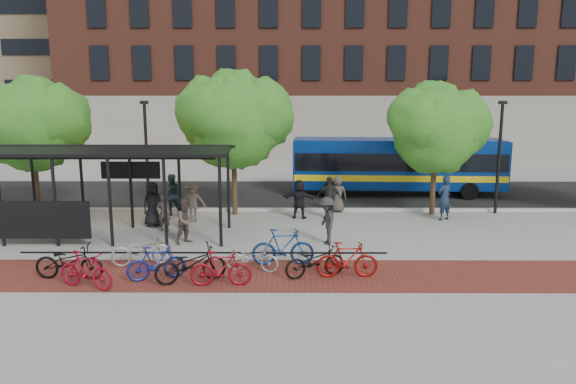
{
  "coord_description": "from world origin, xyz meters",
  "views": [
    {
      "loc": [
        -0.44,
        -21.69,
        5.9
      ],
      "look_at": [
        -0.55,
        0.41,
        1.6
      ],
      "focal_mm": 35.0,
      "sensor_mm": 36.0,
      "label": 1
    }
  ],
  "objects_px": {
    "bike_0": "(69,262)",
    "pedestrian_8": "(186,221)",
    "tree_b": "(235,116)",
    "bike_6": "(252,258)",
    "lamp_post_right": "(499,154)",
    "pedestrian_3": "(193,202)",
    "pedestrian_0": "(152,204)",
    "tree_c": "(438,125)",
    "bike_8": "(315,261)",
    "lamp_post_left": "(147,154)",
    "bike_3": "(156,263)",
    "bike_9": "(347,260)",
    "pedestrian_5": "(299,199)",
    "bike_1": "(86,270)",
    "bike_2": "(142,250)",
    "tree_a": "(34,121)",
    "bike_7": "(283,247)",
    "bike_4": "(191,264)",
    "pedestrian_9": "(327,221)",
    "bus_shelter": "(90,160)",
    "pedestrian_7": "(444,198)",
    "pedestrian_6": "(338,194)",
    "pedestrian_4": "(329,198)",
    "pedestrian_2": "(171,194)",
    "bus": "(398,163)",
    "pedestrian_1": "(164,212)",
    "bike_5": "(221,268)"
  },
  "relations": [
    {
      "from": "bike_4",
      "to": "pedestrian_4",
      "type": "height_order",
      "value": "pedestrian_4"
    },
    {
      "from": "bus_shelter",
      "to": "bike_4",
      "type": "xyz_separation_m",
      "value": [
        4.69,
        -5.15,
        -2.43
      ]
    },
    {
      "from": "bike_8",
      "to": "bike_6",
      "type": "bearing_deg",
      "value": 55.23
    },
    {
      "from": "lamp_post_right",
      "to": "pedestrian_5",
      "type": "height_order",
      "value": "lamp_post_right"
    },
    {
      "from": "pedestrian_8",
      "to": "pedestrian_9",
      "type": "distance_m",
      "value": 5.25
    },
    {
      "from": "lamp_post_left",
      "to": "bike_6",
      "type": "bearing_deg",
      "value": -57.07
    },
    {
      "from": "lamp_post_right",
      "to": "bike_1",
      "type": "relative_size",
      "value": 2.75
    },
    {
      "from": "bus",
      "to": "bike_1",
      "type": "distance_m",
      "value": 18.37
    },
    {
      "from": "bike_0",
      "to": "bike_7",
      "type": "distance_m",
      "value": 6.65
    },
    {
      "from": "bike_0",
      "to": "pedestrian_8",
      "type": "xyz_separation_m",
      "value": [
        2.84,
        3.98,
        0.3
      ]
    },
    {
      "from": "tree_b",
      "to": "pedestrian_7",
      "type": "bearing_deg",
      "value": -6.86
    },
    {
      "from": "tree_c",
      "to": "bus_shelter",
      "type": "bearing_deg",
      "value": -164.94
    },
    {
      "from": "bike_7",
      "to": "pedestrian_7",
      "type": "relative_size",
      "value": 1.04
    },
    {
      "from": "bike_1",
      "to": "pedestrian_9",
      "type": "distance_m",
      "value": 8.67
    },
    {
      "from": "lamp_post_right",
      "to": "pedestrian_2",
      "type": "height_order",
      "value": "lamp_post_right"
    },
    {
      "from": "bike_9",
      "to": "lamp_post_right",
      "type": "bearing_deg",
      "value": -43.49
    },
    {
      "from": "bike_6",
      "to": "bike_8",
      "type": "height_order",
      "value": "bike_8"
    },
    {
      "from": "pedestrian_0",
      "to": "pedestrian_8",
      "type": "height_order",
      "value": "pedestrian_0"
    },
    {
      "from": "tree_c",
      "to": "bike_8",
      "type": "bearing_deg",
      "value": -124.23
    },
    {
      "from": "tree_a",
      "to": "bike_4",
      "type": "xyz_separation_m",
      "value": [
        8.46,
        -8.98,
        -3.67
      ]
    },
    {
      "from": "tree_c",
      "to": "pedestrian_4",
      "type": "bearing_deg",
      "value": -169.83
    },
    {
      "from": "bike_2",
      "to": "pedestrian_3",
      "type": "relative_size",
      "value": 1.11
    },
    {
      "from": "bus_shelter",
      "to": "bike_2",
      "type": "relative_size",
      "value": 5.39
    },
    {
      "from": "tree_a",
      "to": "pedestrian_0",
      "type": "relative_size",
      "value": 3.23
    },
    {
      "from": "bus_shelter",
      "to": "pedestrian_2",
      "type": "height_order",
      "value": "bus_shelter"
    },
    {
      "from": "tree_a",
      "to": "pedestrian_2",
      "type": "distance_m",
      "value": 6.89
    },
    {
      "from": "pedestrian_7",
      "to": "bike_7",
      "type": "bearing_deg",
      "value": 11.21
    },
    {
      "from": "bike_1",
      "to": "pedestrian_5",
      "type": "relative_size",
      "value": 1.07
    },
    {
      "from": "bike_7",
      "to": "pedestrian_7",
      "type": "distance_m",
      "value": 9.34
    },
    {
      "from": "pedestrian_4",
      "to": "bus",
      "type": "bearing_deg",
      "value": 72.46
    },
    {
      "from": "lamp_post_left",
      "to": "bike_3",
      "type": "relative_size",
      "value": 2.87
    },
    {
      "from": "bike_9",
      "to": "pedestrian_5",
      "type": "distance_m",
      "value": 7.85
    },
    {
      "from": "tree_c",
      "to": "tree_a",
      "type": "bearing_deg",
      "value": 180.0
    },
    {
      "from": "bike_7",
      "to": "pedestrian_5",
      "type": "xyz_separation_m",
      "value": [
        0.63,
        6.51,
        0.25
      ]
    },
    {
      "from": "bike_7",
      "to": "bike_4",
      "type": "bearing_deg",
      "value": 117.44
    },
    {
      "from": "tree_c",
      "to": "pedestrian_0",
      "type": "xyz_separation_m",
      "value": [
        -12.3,
        -2.23,
        -3.1
      ]
    },
    {
      "from": "bike_1",
      "to": "pedestrian_0",
      "type": "distance_m",
      "value": 7.32
    },
    {
      "from": "bike_7",
      "to": "pedestrian_9",
      "type": "xyz_separation_m",
      "value": [
        1.6,
        2.49,
        0.27
      ]
    },
    {
      "from": "tree_a",
      "to": "bike_0",
      "type": "distance_m",
      "value": 10.58
    },
    {
      "from": "bike_6",
      "to": "pedestrian_1",
      "type": "xyz_separation_m",
      "value": [
        -3.9,
        4.97,
        0.31
      ]
    },
    {
      "from": "bike_7",
      "to": "bus",
      "type": "bearing_deg",
      "value": -29.76
    },
    {
      "from": "lamp_post_right",
      "to": "pedestrian_3",
      "type": "bearing_deg",
      "value": -172.57
    },
    {
      "from": "bike_5",
      "to": "pedestrian_7",
      "type": "relative_size",
      "value": 0.92
    },
    {
      "from": "bike_6",
      "to": "pedestrian_2",
      "type": "distance_m",
      "value": 8.88
    },
    {
      "from": "pedestrian_6",
      "to": "pedestrian_5",
      "type": "bearing_deg",
      "value": 39.16
    },
    {
      "from": "lamp_post_left",
      "to": "bike_9",
      "type": "bearing_deg",
      "value": -46.72
    },
    {
      "from": "tree_b",
      "to": "bike_6",
      "type": "relative_size",
      "value": 3.75
    },
    {
      "from": "bike_6",
      "to": "pedestrian_9",
      "type": "distance_m",
      "value": 4.07
    },
    {
      "from": "tree_c",
      "to": "bike_1",
      "type": "xyz_separation_m",
      "value": [
        -12.48,
        -9.53,
        -3.49
      ]
    },
    {
      "from": "tree_b",
      "to": "pedestrian_4",
      "type": "xyz_separation_m",
      "value": [
        4.14,
        -0.87,
        -3.51
      ]
    }
  ]
}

